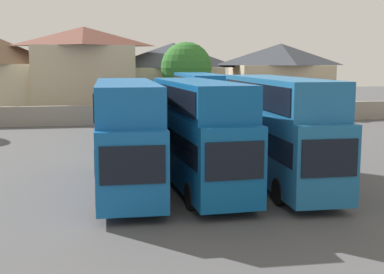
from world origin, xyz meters
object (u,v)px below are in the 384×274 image
Objects in this scene: house_terrace_centre at (85,71)px; house_terrace_right at (173,78)px; bus_4 at (147,115)px; tree_behind_wall at (186,68)px; bus_1 at (126,129)px; house_terrace_far_right at (280,78)px; bus_5 at (200,103)px; bus_2 at (199,129)px; bus_3 at (278,125)px.

house_terrace_right is at bearing 3.23° from house_terrace_centre.
tree_behind_wall is (5.03, 12.50, 3.23)m from bus_4.
house_terrace_far_right reaches higher than bus_1.
house_terrace_far_right is (12.49, 17.50, 1.19)m from bus_5.
bus_1 is 1.05× the size of bus_2.
bus_3 is at bearing 13.61° from bus_4.
bus_1 reaches higher than bus_5.
bus_2 is 33.47m from house_terrace_centre.
bus_5 is at bearing 82.70° from bus_4.
bus_4 is at bearing -103.93° from house_terrace_right.
house_terrace_centre is 11.26m from tree_behind_wall.
house_terrace_right is (9.44, 0.53, -0.79)m from house_terrace_centre.
bus_2 reaches higher than bus_4.
house_terrace_right is (3.58, 33.42, 1.20)m from bus_2.
tree_behind_wall reaches higher than bus_2.
house_terrace_centre is 0.99× the size of house_terrace_far_right.
house_terrace_far_right is at bearing 131.95° from bus_4.
bus_5 is 1.05× the size of house_terrace_centre.
house_terrace_far_right reaches higher than tree_behind_wall.
bus_4 is 1.13× the size of house_terrace_centre.
house_terrace_right is at bearing -179.01° from bus_3.
house_terrace_far_right is at bearing -1.39° from house_terrace_centre.
house_terrace_centre is (-2.63, 32.48, 2.00)m from bus_1.
house_terrace_far_right reaches higher than bus_5.
house_terrace_right is 11.94m from house_terrace_far_right.
tree_behind_wall is (0.20, 27.26, 2.30)m from bus_3.
bus_3 reaches higher than bus_1.
house_terrace_right is at bearing 170.60° from bus_2.
bus_1 is 1.04× the size of house_terrace_centre.
house_terrace_right is 1.40× the size of tree_behind_wall.
bus_1 is 7.09m from bus_3.
tree_behind_wall is at bearing 153.55° from bus_4.
house_terrace_centre is at bearing 178.61° from house_terrace_far_right.
bus_3 is 1.02× the size of bus_5.
bus_1 is 32.64m from house_terrace_centre.
tree_behind_wall is at bearing 165.77° from bus_1.
house_terrace_centre reaches higher than house_terrace_right.
house_terrace_centre is (-8.84, 18.02, 2.00)m from bus_5.
bus_4 is at bearing -133.53° from house_terrace_far_right.
bus_3 is 34.12m from house_terrace_far_right.
bus_1 is 28.21m from tree_behind_wall.
house_terrace_far_right is at bearing 145.57° from bus_5.
house_terrace_centre is (-4.89, 17.83, 2.85)m from bus_4.
bus_1 is at bearing -85.38° from house_terrace_centre.
house_terrace_centre is at bearing -162.89° from bus_3.
bus_2 is at bearing -79.89° from house_terrace_centre.
bus_4 is (-4.83, 14.76, -0.94)m from bus_3.
bus_2 is 15.16m from bus_5.
bus_2 is at bearing -0.81° from bus_4.
bus_5 is 1.46× the size of tree_behind_wall.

